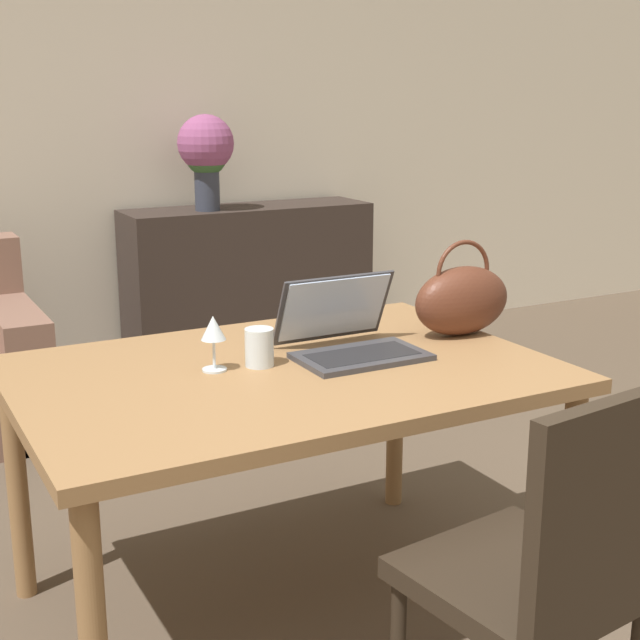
# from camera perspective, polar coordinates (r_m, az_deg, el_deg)

# --- Properties ---
(wall_back) EXTENTS (10.00, 0.06, 2.70)m
(wall_back) POSITION_cam_1_polar(r_m,az_deg,el_deg) (4.88, -15.38, 12.47)
(wall_back) COLOR beige
(wall_back) RESTS_ON ground_plane
(dining_table) EXTENTS (1.43, 1.00, 0.74)m
(dining_table) POSITION_cam_1_polar(r_m,az_deg,el_deg) (2.46, -2.34, -4.72)
(dining_table) COLOR olive
(dining_table) RESTS_ON ground_plane
(chair) EXTENTS (0.49, 0.49, 0.91)m
(chair) POSITION_cam_1_polar(r_m,az_deg,el_deg) (2.00, 14.46, -14.93)
(chair) COLOR #2D2319
(chair) RESTS_ON ground_plane
(sideboard) EXTENTS (1.37, 0.40, 0.86)m
(sideboard) POSITION_cam_1_polar(r_m,az_deg,el_deg) (4.99, -4.56, 2.33)
(sideboard) COLOR #332823
(sideboard) RESTS_ON ground_plane
(laptop) EXTENTS (0.36, 0.32, 0.22)m
(laptop) POSITION_cam_1_polar(r_m,az_deg,el_deg) (2.56, 1.81, -0.83)
(laptop) COLOR #38383D
(laptop) RESTS_ON dining_table
(drinking_glass) EXTENTS (0.08, 0.08, 0.11)m
(drinking_glass) POSITION_cam_1_polar(r_m,az_deg,el_deg) (2.44, -3.90, -1.75)
(drinking_glass) COLOR silver
(drinking_glass) RESTS_ON dining_table
(wine_glass) EXTENTS (0.07, 0.07, 0.15)m
(wine_glass) POSITION_cam_1_polar(r_m,az_deg,el_deg) (2.39, -6.84, -0.74)
(wine_glass) COLOR silver
(wine_glass) RESTS_ON dining_table
(handbag) EXTENTS (0.33, 0.15, 0.30)m
(handbag) POSITION_cam_1_polar(r_m,az_deg,el_deg) (2.77, 9.07, 1.31)
(handbag) COLOR #592D1E
(handbag) RESTS_ON dining_table
(flower_vase) EXTENTS (0.30, 0.30, 0.50)m
(flower_vase) POSITION_cam_1_polar(r_m,az_deg,el_deg) (4.74, -7.31, 10.70)
(flower_vase) COLOR #333847
(flower_vase) RESTS_ON sideboard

